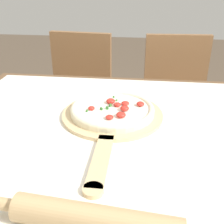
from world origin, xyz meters
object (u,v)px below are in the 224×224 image
(rolling_pin, at_px, (96,220))
(chair_left, at_px, (79,95))
(pizza, at_px, (113,109))
(chair_right, at_px, (175,100))
(pizza_peel, at_px, (112,118))

(rolling_pin, distance_m, chair_left, 1.29)
(pizza, distance_m, chair_right, 0.84)
(pizza_peel, distance_m, chair_left, 0.86)
(pizza_peel, xyz_separation_m, chair_right, (0.30, 0.76, -0.25))
(pizza_peel, distance_m, rolling_pin, 0.46)
(pizza_peel, bearing_deg, pizza, 88.74)
(pizza_peel, xyz_separation_m, chair_left, (-0.30, 0.76, -0.25))
(chair_left, distance_m, chair_right, 0.60)
(pizza_peel, height_order, chair_right, chair_right)
(chair_left, bearing_deg, pizza_peel, -62.66)
(pizza_peel, bearing_deg, chair_right, 68.62)
(rolling_pin, bearing_deg, chair_left, 104.96)
(pizza, bearing_deg, chair_right, 67.93)
(rolling_pin, bearing_deg, chair_right, 77.24)
(chair_right, bearing_deg, rolling_pin, -105.89)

